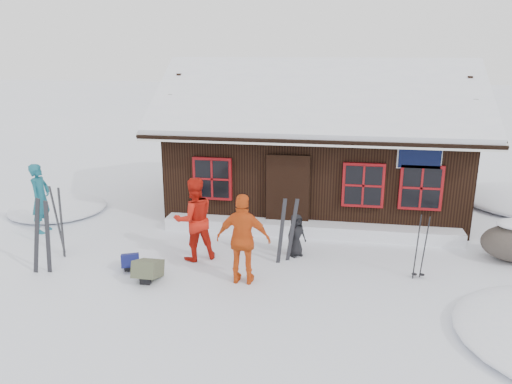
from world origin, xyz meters
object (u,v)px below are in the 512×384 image
at_px(skier_teal, 41,198).
at_px(ski_pair_left, 42,238).
at_px(skier_orange_left, 194,219).
at_px(backpack_olive, 148,273).
at_px(skier_orange_right, 243,239).
at_px(backpack_blue, 130,263).
at_px(ski_poles, 421,248).
at_px(skier_crouched, 296,235).

xyz_separation_m(skier_teal, ski_pair_left, (1.48, -2.32, -0.10)).
xyz_separation_m(skier_orange_left, ski_pair_left, (-2.97, -1.27, -0.15)).
relative_size(skier_teal, backpack_olive, 2.83).
relative_size(skier_orange_right, backpack_olive, 2.93).
distance_m(skier_teal, backpack_blue, 3.76).
xyz_separation_m(skier_teal, backpack_olive, (3.79, -2.30, -0.74)).
height_order(skier_teal, ski_poles, skier_teal).
height_order(skier_teal, backpack_olive, skier_teal).
bearing_deg(ski_poles, skier_crouched, 164.24).
relative_size(skier_orange_left, skier_crouched, 1.89).
bearing_deg(ski_pair_left, backpack_blue, 23.77).
height_order(skier_crouched, ski_poles, ski_poles).
distance_m(skier_orange_right, backpack_blue, 2.70).
relative_size(skier_orange_left, skier_orange_right, 1.01).
xyz_separation_m(skier_crouched, backpack_olive, (-2.91, -1.80, -0.33)).
bearing_deg(backpack_olive, skier_crouched, 31.76).
relative_size(skier_crouched, backpack_blue, 2.02).
xyz_separation_m(skier_orange_left, skier_orange_right, (1.32, -1.00, -0.01)).
bearing_deg(skier_crouched, skier_orange_right, -161.18).
relative_size(skier_teal, skier_orange_left, 0.95).
bearing_deg(backpack_olive, ski_pair_left, -179.44).
xyz_separation_m(ski_pair_left, backpack_blue, (1.72, 0.49, -0.67)).
bearing_deg(ski_poles, backpack_olive, -169.32).
distance_m(skier_orange_left, ski_pair_left, 3.23).
xyz_separation_m(ski_pair_left, backpack_olive, (2.31, 0.02, -0.63)).
xyz_separation_m(skier_orange_right, backpack_blue, (-2.57, 0.22, -0.81)).
relative_size(ski_poles, backpack_blue, 2.85).
bearing_deg(skier_crouched, backpack_blue, 160.69).
bearing_deg(skier_teal, skier_crouched, -96.42).
bearing_deg(ski_poles, ski_pair_left, -172.25).
distance_m(skier_crouched, ski_poles, 2.76).
distance_m(ski_poles, backpack_olive, 5.69).
xyz_separation_m(skier_orange_right, ski_poles, (3.59, 0.80, -0.27)).
bearing_deg(skier_teal, ski_pair_left, -149.67).
bearing_deg(backpack_blue, skier_orange_left, 8.68).
xyz_separation_m(skier_orange_right, backpack_olive, (-1.98, -0.25, -0.77)).
height_order(skier_teal, skier_orange_left, skier_orange_left).
height_order(skier_orange_left, ski_poles, skier_orange_left).
bearing_deg(skier_orange_right, skier_crouched, -120.07).
height_order(ski_pair_left, backpack_blue, ski_pair_left).
bearing_deg(skier_crouched, skier_orange_left, 153.67).
relative_size(skier_crouched, ski_pair_left, 0.59).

